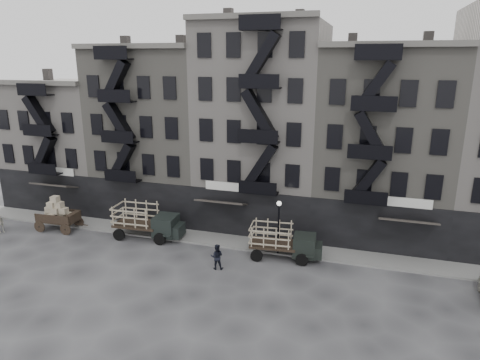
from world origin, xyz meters
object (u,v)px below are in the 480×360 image
(wagon, at_px, (57,211))
(stake_truck_east, at_px, (284,239))
(stake_truck_west, at_px, (147,219))
(pedestrian_mid, at_px, (217,257))

(wagon, height_order, stake_truck_east, wagon)
(stake_truck_west, xyz_separation_m, stake_truck_east, (11.45, -0.37, -0.13))
(stake_truck_east, bearing_deg, stake_truck_west, 173.23)
(stake_truck_west, xyz_separation_m, pedestrian_mid, (7.32, -3.41, -0.70))
(wagon, xyz_separation_m, stake_truck_east, (19.65, 0.31, -0.21))
(stake_truck_east, relative_size, pedestrian_mid, 2.90)
(stake_truck_east, bearing_deg, wagon, 176.01)
(wagon, bearing_deg, stake_truck_west, 2.37)
(stake_truck_west, height_order, stake_truck_east, stake_truck_west)
(stake_truck_west, bearing_deg, wagon, -178.34)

